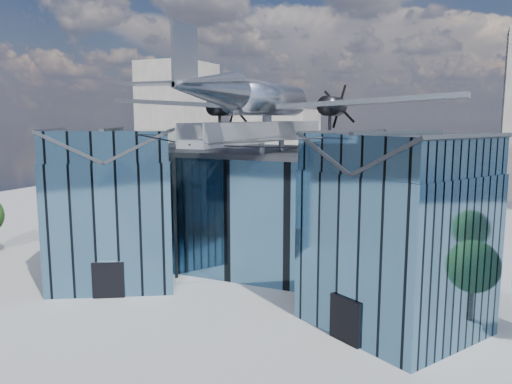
% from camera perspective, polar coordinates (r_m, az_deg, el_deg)
% --- Properties ---
extents(ground_plane, '(120.00, 120.00, 0.00)m').
position_cam_1_polar(ground_plane, '(36.59, -1.32, -11.65)').
color(ground_plane, gray).
extents(museum, '(32.88, 24.50, 17.60)m').
position_cam_1_polar(museum, '(40.29, 2.25, -1.60)').
color(museum, '#436C89').
rests_on(museum, ground).
extents(bg_towers, '(77.00, 24.50, 26.00)m').
position_cam_1_polar(bg_towers, '(82.56, 15.10, 6.42)').
color(bg_towers, gray).
rests_on(bg_towers, ground).
extents(tree_plaza_w, '(4.36, 4.36, 5.37)m').
position_cam_1_polar(tree_plaza_w, '(44.66, -20.71, -3.64)').
color(tree_plaza_w, '#311D13').
rests_on(tree_plaza_w, ground).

